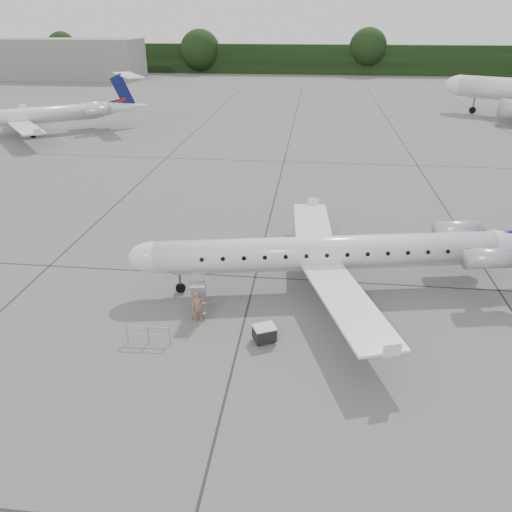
# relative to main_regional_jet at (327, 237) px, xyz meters

# --- Properties ---
(ground) EXTENTS (320.00, 320.00, 0.00)m
(ground) POSITION_rel_main_regional_jet_xyz_m (2.12, -2.29, -3.38)
(ground) COLOR slate
(ground) RESTS_ON ground
(treeline) EXTENTS (260.00, 4.00, 8.00)m
(treeline) POSITION_rel_main_regional_jet_xyz_m (2.12, 127.71, 0.62)
(treeline) COLOR black
(treeline) RESTS_ON ground
(terminal_building) EXTENTS (40.00, 14.00, 10.00)m
(terminal_building) POSITION_rel_main_regional_jet_xyz_m (-67.88, 107.71, 1.62)
(terminal_building) COLOR gray
(terminal_building) RESTS_ON ground
(main_regional_jet) EXTENTS (29.47, 23.62, 6.76)m
(main_regional_jet) POSITION_rel_main_regional_jet_xyz_m (0.00, 0.00, 0.00)
(main_regional_jet) COLOR silver
(main_regional_jet) RESTS_ON ground
(airstair) EXTENTS (1.26, 2.34, 2.12)m
(airstair) POSITION_rel_main_regional_jet_xyz_m (-7.14, -3.52, -2.32)
(airstair) COLOR silver
(airstair) RESTS_ON ground
(passenger) EXTENTS (0.82, 0.72, 1.89)m
(passenger) POSITION_rel_main_regional_jet_xyz_m (-6.90, -4.76, -2.43)
(passenger) COLOR #8E5D4D
(passenger) RESTS_ON ground
(safety_railing) EXTENTS (2.20, 0.18, 1.00)m
(safety_railing) POSITION_rel_main_regional_jet_xyz_m (-9.00, -7.05, -2.88)
(safety_railing) COLOR #94979C
(safety_railing) RESTS_ON ground
(baggage_cart) EXTENTS (1.35, 1.25, 0.93)m
(baggage_cart) POSITION_rel_main_regional_jet_xyz_m (-3.11, -6.16, -2.91)
(baggage_cart) COLOR black
(baggage_cart) RESTS_ON ground
(bg_regional_left) EXTENTS (35.85, 33.65, 7.64)m
(bg_regional_left) POSITION_rel_main_regional_jet_xyz_m (-41.66, 38.84, 0.44)
(bg_regional_left) COLOR silver
(bg_regional_left) RESTS_ON ground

